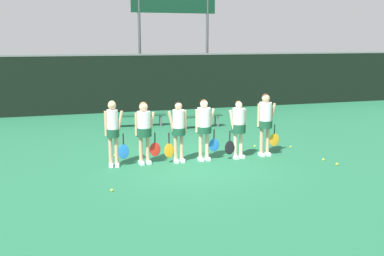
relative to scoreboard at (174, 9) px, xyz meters
The scene contains 18 objects.
ground_plane 12.27m from the scoreboard, 101.95° to the right, with size 140.00×140.00×0.00m, color #216642.
fence_windscreen 4.61m from the scoreboard, 139.60° to the right, with size 60.00×0.08×2.66m.
scoreboard is the anchor object (origin of this frame).
bench_courtside 7.95m from the scoreboard, 96.55° to the right, with size 1.90×0.58×0.47m.
bench_far 7.73m from the scoreboard, 117.30° to the right, with size 2.16×0.45×0.45m.
player_0 12.44m from the scoreboard, 112.24° to the right, with size 0.61×0.33×1.75m.
player_1 12.17m from the scoreboard, 108.48° to the right, with size 0.69×0.41×1.69m.
player_2 12.01m from the scoreboard, 103.95° to the right, with size 0.63×0.36×1.67m.
player_3 11.88m from the scoreboard, 100.33° to the right, with size 0.70×0.41×1.71m.
player_4 11.82m from the scoreboard, 95.29° to the right, with size 0.67×0.40×1.63m.
player_5 11.69m from the scoreboard, 90.93° to the right, with size 0.70×0.41×1.80m.
tennis_ball_0 11.55m from the scoreboard, 84.48° to the right, with size 0.06×0.06×0.06m, color #CCE033.
tennis_ball_1 10.55m from the scoreboard, 93.63° to the right, with size 0.07×0.07×0.07m, color #CCE033.
tennis_ball_2 11.15m from the scoreboard, 90.14° to the right, with size 0.07×0.07×0.07m, color #CCE033.
tennis_ball_3 11.85m from the scoreboard, 113.57° to the right, with size 0.07×0.07×0.07m, color #CCE033.
tennis_ball_4 13.05m from the scoreboard, 84.65° to the right, with size 0.07×0.07×0.07m, color #CCE033.
tennis_ball_5 14.65m from the scoreboard, 110.25° to the right, with size 0.06×0.06×0.06m, color #CCE033.
tennis_ball_6 13.52m from the scoreboard, 84.43° to the right, with size 0.07×0.07×0.07m, color #CCE033.
Camera 1 is at (-3.47, -11.51, 3.30)m, focal length 42.00 mm.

